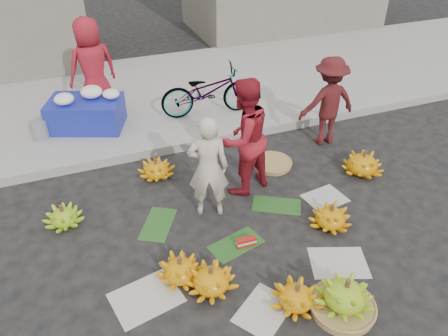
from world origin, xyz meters
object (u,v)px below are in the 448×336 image
object	(u,v)px
banana_bunch_0	(180,269)
bicycle	(208,91)
banana_bunch_4	(331,217)
flower_table	(86,112)
vendor_cream	(208,168)

from	to	relation	value
banana_bunch_0	bicycle	distance (m)	3.79
banana_bunch_4	flower_table	world-z (taller)	flower_table
banana_bunch_4	banana_bunch_0	bearing A→B (deg)	-175.33
banana_bunch_0	bicycle	bearing A→B (deg)	66.01
banana_bunch_0	banana_bunch_4	distance (m)	2.03
banana_bunch_4	vendor_cream	xyz separation A→B (m)	(-1.35, 0.81, 0.56)
banana_bunch_0	bicycle	world-z (taller)	bicycle
vendor_cream	bicycle	size ratio (longest dim) A/B	0.84
banana_bunch_0	vendor_cream	xyz separation A→B (m)	(0.68, 0.98, 0.57)
banana_bunch_4	flower_table	bearing A→B (deg)	125.94
banana_bunch_0	bicycle	size ratio (longest dim) A/B	0.32
flower_table	bicycle	xyz separation A→B (m)	(2.08, -0.28, 0.16)
banana_bunch_4	vendor_cream	bearing A→B (deg)	149.00
flower_table	vendor_cream	bearing A→B (deg)	-44.62
vendor_cream	flower_table	xyz separation A→B (m)	(-1.23, 2.74, -0.30)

